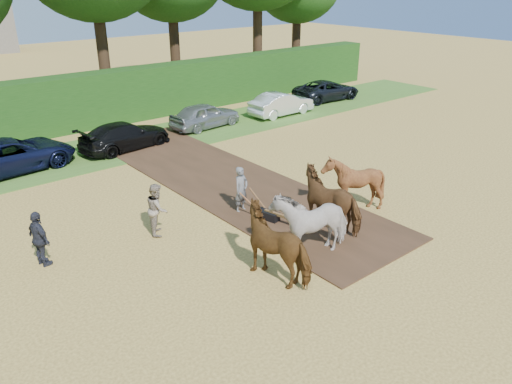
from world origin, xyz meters
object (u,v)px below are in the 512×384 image
object	(u,v)px
spectator_far	(40,239)
spectator_near	(157,209)
plough_team	(319,209)
parked_cars	(134,130)

from	to	relation	value
spectator_far	spectator_near	bearing A→B (deg)	-107.68
spectator_far	plough_team	xyz separation A→B (m)	(7.59, -4.01, 0.15)
spectator_near	spectator_far	bearing A→B (deg)	114.54
plough_team	parked_cars	bearing A→B (deg)	90.00
spectator_near	plough_team	distance (m)	5.33
spectator_near	plough_team	world-z (taller)	plough_team
spectator_far	parked_cars	world-z (taller)	spectator_far
parked_cars	plough_team	bearing A→B (deg)	-90.00
plough_team	spectator_far	bearing A→B (deg)	152.13
parked_cars	spectator_near	bearing A→B (deg)	-112.68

